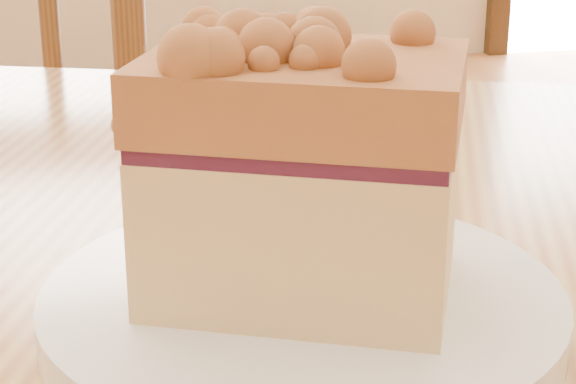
{
  "coord_description": "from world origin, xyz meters",
  "views": [
    {
      "loc": [
        -0.04,
        -0.18,
        0.95
      ],
      "look_at": [
        0.05,
        0.23,
        0.8
      ],
      "focal_mm": 62.0,
      "sensor_mm": 36.0,
      "label": 1
    }
  ],
  "objects": [
    {
      "name": "plate",
      "position": [
        0.05,
        0.2,
        0.76
      ],
      "size": [
        0.23,
        0.23,
        0.02
      ],
      "color": "white",
      "rests_on": "cafe_table_main"
    },
    {
      "name": "cake_slice",
      "position": [
        0.05,
        0.2,
        0.83
      ],
      "size": [
        0.15,
        0.14,
        0.12
      ],
      "rotation": [
        0.0,
        0.0,
        -0.41
      ],
      "color": "#D3B677",
      "rests_on": "plate"
    }
  ]
}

